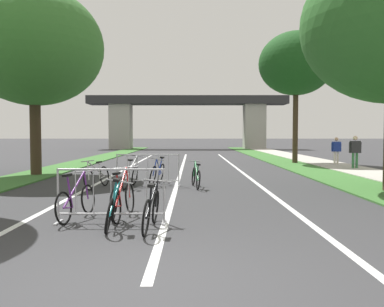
{
  "coord_description": "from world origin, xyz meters",
  "views": [
    {
      "loc": [
        0.51,
        -4.34,
        1.7
      ],
      "look_at": [
        0.48,
        13.29,
        0.84
      ],
      "focal_mm": 37.17,
      "sensor_mm": 36.0,
      "label": 1
    }
  ],
  "objects_px": {
    "bicycle_black_0": "(152,210)",
    "crowd_barrier_second": "(149,170)",
    "bicycle_red_2": "(123,199)",
    "pedestrian_pushing_bike": "(356,149)",
    "crowd_barrier_nearest": "(112,196)",
    "bicycle_white_6": "(98,177)",
    "tree_left_oak_mid": "(35,47)",
    "tree_right_pine_far": "(297,64)",
    "bicycle_purple_1": "(77,201)",
    "bicycle_blue_4": "(158,173)",
    "bicycle_green_7": "(197,177)",
    "bicycle_silver_5": "(131,176)",
    "pedestrian_in_red_jacket": "(337,148)",
    "bicycle_teal_3": "(113,208)"
  },
  "relations": [
    {
      "from": "tree_left_oak_mid",
      "to": "crowd_barrier_second",
      "type": "distance_m",
      "value": 7.63
    },
    {
      "from": "bicycle_purple_1",
      "to": "bicycle_blue_4",
      "type": "bearing_deg",
      "value": 87.99
    },
    {
      "from": "bicycle_black_0",
      "to": "bicycle_blue_4",
      "type": "distance_m",
      "value": 6.38
    },
    {
      "from": "bicycle_silver_5",
      "to": "bicycle_green_7",
      "type": "bearing_deg",
      "value": 7.26
    },
    {
      "from": "crowd_barrier_nearest",
      "to": "crowd_barrier_second",
      "type": "distance_m",
      "value": 5.43
    },
    {
      "from": "bicycle_black_0",
      "to": "bicycle_green_7",
      "type": "bearing_deg",
      "value": 84.7
    },
    {
      "from": "bicycle_purple_1",
      "to": "bicycle_red_2",
      "type": "distance_m",
      "value": 0.93
    },
    {
      "from": "bicycle_red_2",
      "to": "bicycle_white_6",
      "type": "xyz_separation_m",
      "value": [
        -1.6,
        4.49,
        -0.02
      ]
    },
    {
      "from": "pedestrian_in_red_jacket",
      "to": "crowd_barrier_nearest",
      "type": "bearing_deg",
      "value": -128.65
    },
    {
      "from": "tree_right_pine_far",
      "to": "crowd_barrier_nearest",
      "type": "xyz_separation_m",
      "value": [
        -7.51,
        -15.44,
        -5.21
      ]
    },
    {
      "from": "bicycle_white_6",
      "to": "pedestrian_in_red_jacket",
      "type": "bearing_deg",
      "value": -127.15
    },
    {
      "from": "bicycle_black_0",
      "to": "pedestrian_pushing_bike",
      "type": "bearing_deg",
      "value": 57.88
    },
    {
      "from": "bicycle_green_7",
      "to": "pedestrian_pushing_bike",
      "type": "bearing_deg",
      "value": 32.44
    },
    {
      "from": "crowd_barrier_second",
      "to": "bicycle_red_2",
      "type": "relative_size",
      "value": 1.19
    },
    {
      "from": "crowd_barrier_nearest",
      "to": "bicycle_teal_3",
      "type": "bearing_deg",
      "value": -74.14
    },
    {
      "from": "crowd_barrier_second",
      "to": "bicycle_silver_5",
      "type": "bearing_deg",
      "value": -140.76
    },
    {
      "from": "bicycle_white_6",
      "to": "bicycle_green_7",
      "type": "relative_size",
      "value": 1.02
    },
    {
      "from": "crowd_barrier_nearest",
      "to": "bicycle_red_2",
      "type": "relative_size",
      "value": 1.19
    },
    {
      "from": "bicycle_white_6",
      "to": "pedestrian_in_red_jacket",
      "type": "height_order",
      "value": "pedestrian_in_red_jacket"
    },
    {
      "from": "bicycle_red_2",
      "to": "pedestrian_pushing_bike",
      "type": "xyz_separation_m",
      "value": [
        9.19,
        10.98,
        0.6
      ]
    },
    {
      "from": "bicycle_black_0",
      "to": "pedestrian_pushing_bike",
      "type": "relative_size",
      "value": 1.02
    },
    {
      "from": "bicycle_black_0",
      "to": "crowd_barrier_second",
      "type": "bearing_deg",
      "value": 100.29
    },
    {
      "from": "bicycle_red_2",
      "to": "bicycle_purple_1",
      "type": "bearing_deg",
      "value": -171.11
    },
    {
      "from": "pedestrian_pushing_bike",
      "to": "pedestrian_in_red_jacket",
      "type": "bearing_deg",
      "value": 88.9
    },
    {
      "from": "bicycle_blue_4",
      "to": "pedestrian_in_red_jacket",
      "type": "distance_m",
      "value": 12.28
    },
    {
      "from": "crowd_barrier_second",
      "to": "bicycle_black_0",
      "type": "xyz_separation_m",
      "value": [
        0.72,
        -5.94,
        -0.16
      ]
    },
    {
      "from": "crowd_barrier_second",
      "to": "pedestrian_in_red_jacket",
      "type": "xyz_separation_m",
      "value": [
        9.33,
        8.72,
        0.42
      ]
    },
    {
      "from": "bicycle_blue_4",
      "to": "bicycle_white_6",
      "type": "bearing_deg",
      "value": 36.83
    },
    {
      "from": "crowd_barrier_second",
      "to": "bicycle_purple_1",
      "type": "xyz_separation_m",
      "value": [
        -0.88,
        -5.04,
        -0.15
      ]
    },
    {
      "from": "crowd_barrier_nearest",
      "to": "pedestrian_pushing_bike",
      "type": "relative_size",
      "value": 1.28
    },
    {
      "from": "bicycle_blue_4",
      "to": "bicycle_black_0",
      "type": "bearing_deg",
      "value": 104.09
    },
    {
      "from": "crowd_barrier_nearest",
      "to": "bicycle_red_2",
      "type": "xyz_separation_m",
      "value": [
        0.15,
        0.44,
        -0.13
      ]
    },
    {
      "from": "tree_left_oak_mid",
      "to": "bicycle_white_6",
      "type": "distance_m",
      "value": 7.08
    },
    {
      "from": "bicycle_white_6",
      "to": "crowd_barrier_second",
      "type": "bearing_deg",
      "value": -149.91
    },
    {
      "from": "bicycle_white_6",
      "to": "tree_left_oak_mid",
      "type": "bearing_deg",
      "value": -35.7
    },
    {
      "from": "crowd_barrier_nearest",
      "to": "bicycle_teal_3",
      "type": "xyz_separation_m",
      "value": [
        0.1,
        -0.36,
        -0.16
      ]
    },
    {
      "from": "bicycle_blue_4",
      "to": "bicycle_teal_3",
      "type": "bearing_deg",
      "value": 97.59
    },
    {
      "from": "bicycle_purple_1",
      "to": "bicycle_green_7",
      "type": "bearing_deg",
      "value": 72.16
    },
    {
      "from": "bicycle_silver_5",
      "to": "bicycle_white_6",
      "type": "height_order",
      "value": "bicycle_silver_5"
    },
    {
      "from": "bicycle_purple_1",
      "to": "bicycle_silver_5",
      "type": "xyz_separation_m",
      "value": [
        0.37,
        4.63,
        0.01
      ]
    },
    {
      "from": "bicycle_green_7",
      "to": "tree_right_pine_far",
      "type": "bearing_deg",
      "value": 53.33
    },
    {
      "from": "pedestrian_pushing_bike",
      "to": "crowd_barrier_second",
      "type": "bearing_deg",
      "value": -146.18
    },
    {
      "from": "bicycle_silver_5",
      "to": "pedestrian_in_red_jacket",
      "type": "relative_size",
      "value": 1.15
    },
    {
      "from": "bicycle_teal_3",
      "to": "bicycle_white_6",
      "type": "xyz_separation_m",
      "value": [
        -1.56,
        5.3,
        0.01
      ]
    },
    {
      "from": "bicycle_purple_1",
      "to": "bicycle_blue_4",
      "type": "relative_size",
      "value": 0.98
    },
    {
      "from": "bicycle_purple_1",
      "to": "tree_right_pine_far",
      "type": "bearing_deg",
      "value": 71.02
    },
    {
      "from": "tree_right_pine_far",
      "to": "bicycle_red_2",
      "type": "distance_m",
      "value": 17.54
    },
    {
      "from": "tree_left_oak_mid",
      "to": "crowd_barrier_second",
      "type": "relative_size",
      "value": 3.65
    },
    {
      "from": "bicycle_silver_5",
      "to": "tree_left_oak_mid",
      "type": "bearing_deg",
      "value": 146.38
    },
    {
      "from": "tree_right_pine_far",
      "to": "bicycle_green_7",
      "type": "relative_size",
      "value": 4.49
    }
  ]
}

